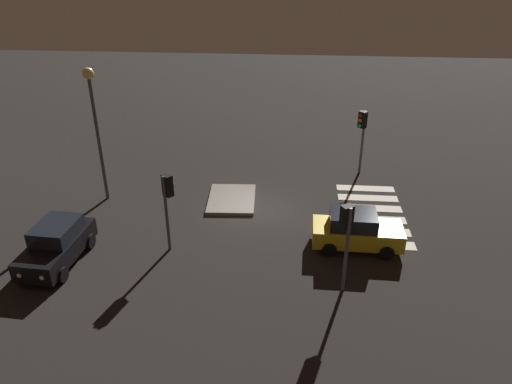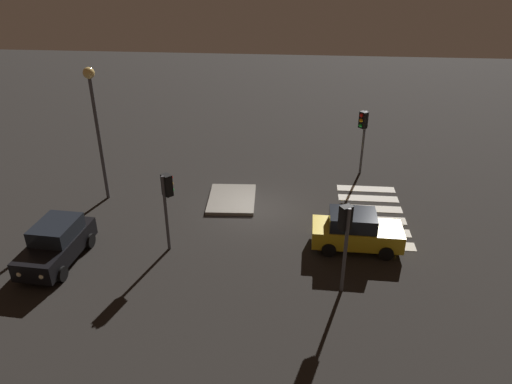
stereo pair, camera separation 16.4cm
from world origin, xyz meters
name	(u,v)px [view 1 (the left image)]	position (x,y,z in m)	size (l,w,h in m)	color
ground_plane	(256,209)	(0.00, 0.00, 0.00)	(80.00, 80.00, 0.00)	black
traffic_island	(232,199)	(0.81, 1.38, 0.09)	(3.41, 2.64, 0.18)	gray
car_yellow	(356,230)	(-3.11, -4.76, 0.86)	(1.96, 4.07, 1.75)	gold
car_black	(57,244)	(-5.32, 8.08, 0.87)	(4.17, 2.13, 1.78)	black
traffic_light_east	(362,127)	(4.94, -5.71, 2.92)	(0.54, 0.53, 3.85)	#47474C
traffic_light_south	(346,227)	(-6.16, -3.90, 2.83)	(0.53, 0.54, 3.73)	#47474C
traffic_light_west	(168,194)	(-3.91, 3.46, 2.75)	(0.53, 0.54, 3.63)	#47474C
street_lamp	(94,112)	(0.54, 8.12, 4.86)	(0.56, 0.56, 7.04)	#47474C
crosswalk_near	(372,214)	(0.00, -5.95, 0.01)	(6.45, 3.20, 0.02)	silver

